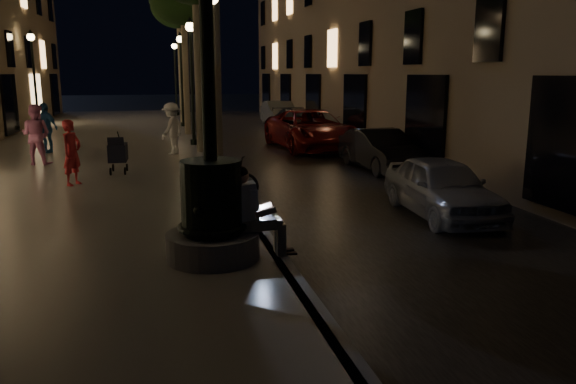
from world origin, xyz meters
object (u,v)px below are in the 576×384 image
object	(u,v)px
tree_far	(178,7)
car_fifth	(279,113)
lamp_curb_a	(213,61)
stroller	(118,153)
lamp_curb_c	(181,67)
pedestrian_blue	(45,128)
car_second	(381,150)
car_third	(311,130)
pedestrian_red	(72,153)
lamp_curb_b	(191,65)
pedestrian_white	(172,128)
lamp_left_c	(33,67)
pedestrian_pink	(36,135)
fountain_lamppost	(211,193)
car_front	(442,187)
lamp_curb_d	(175,68)
bicycle	(220,177)
car_rear	(297,124)
seated_man_laptop	(253,209)

from	to	relation	value
tree_far	car_fifth	world-z (taller)	tree_far
lamp_curb_a	stroller	bearing A→B (deg)	141.44
lamp_curb_c	pedestrian_blue	xyz separation A→B (m)	(-5.21, -9.03, -2.17)
car_second	stroller	bearing A→B (deg)	176.03
car_third	pedestrian_red	size ratio (longest dim) A/B	3.40
lamp_curb_a	lamp_curb_c	world-z (taller)	same
lamp_curb_b	pedestrian_white	xyz separation A→B (m)	(-0.90, -2.44, -2.15)
lamp_left_c	pedestrian_pink	world-z (taller)	lamp_left_c
fountain_lamppost	stroller	world-z (taller)	fountain_lamppost
lamp_curb_a	car_second	size ratio (longest dim) A/B	1.26
stroller	pedestrian_pink	xyz separation A→B (m)	(-2.48, 2.15, 0.34)
pedestrian_blue	car_front	bearing A→B (deg)	-13.32
fountain_lamppost	car_front	xyz separation A→B (m)	(5.00, 2.26, -0.59)
lamp_curb_d	bicycle	bearing A→B (deg)	-90.22
car_second	car_rear	distance (m)	9.19
car_rear	pedestrian_blue	distance (m)	10.92
lamp_left_c	car_second	bearing A→B (deg)	-48.98
pedestrian_pink	pedestrian_blue	distance (m)	2.84
tree_far	pedestrian_blue	size ratio (longest dim) A/B	4.31
lamp_curb_b	lamp_curb_c	bearing A→B (deg)	90.00
seated_man_laptop	lamp_curb_c	size ratio (longest dim) A/B	0.29
car_rear	fountain_lamppost	bearing A→B (deg)	-106.57
car_third	pedestrian_pink	xyz separation A→B (m)	(-9.46, -2.92, 0.35)
lamp_curb_a	car_front	bearing A→B (deg)	-41.03
bicycle	car_third	bearing A→B (deg)	-1.65
fountain_lamppost	lamp_curb_d	xyz separation A→B (m)	(0.70, 30.00, 2.02)
fountain_lamppost	car_fifth	world-z (taller)	fountain_lamppost
tree_far	car_third	world-z (taller)	tree_far
pedestrian_pink	car_second	bearing A→B (deg)	-174.00
lamp_curb_a	pedestrian_red	size ratio (longest dim) A/B	2.95
car_fifth	fountain_lamppost	bearing A→B (deg)	-105.01
lamp_curb_b	car_front	bearing A→B (deg)	-69.89
pedestrian_blue	stroller	bearing A→B (deg)	-26.38
pedestrian_red	pedestrian_blue	size ratio (longest dim) A/B	0.94
lamp_curb_c	pedestrian_pink	distance (m)	13.04
car_second	car_fifth	xyz separation A→B (m)	(0.26, 15.67, 0.06)
lamp_left_c	bicycle	xyz separation A→B (m)	(7.00, -17.84, -2.57)
lamp_left_c	pedestrian_blue	world-z (taller)	lamp_left_c
lamp_left_c	bicycle	world-z (taller)	lamp_left_c
fountain_lamppost	stroller	bearing A→B (deg)	102.70
lamp_curb_b	pedestrian_blue	xyz separation A→B (m)	(-5.21, -1.03, -2.17)
stroller	pedestrian_blue	bearing A→B (deg)	120.86
lamp_left_c	car_front	bearing A→B (deg)	-60.00
fountain_lamppost	pedestrian_red	bearing A→B (deg)	113.24
lamp_curb_b	pedestrian_pink	bearing A→B (deg)	-142.28
lamp_curb_d	car_fifth	distance (m)	8.90
lamp_curb_b	pedestrian_white	size ratio (longest dim) A/B	2.73
fountain_lamppost	bicycle	distance (m)	4.24
tree_far	lamp_curb_d	size ratio (longest dim) A/B	1.56
lamp_curb_c	car_second	xyz separation A→B (m)	(5.24, -14.18, -2.60)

